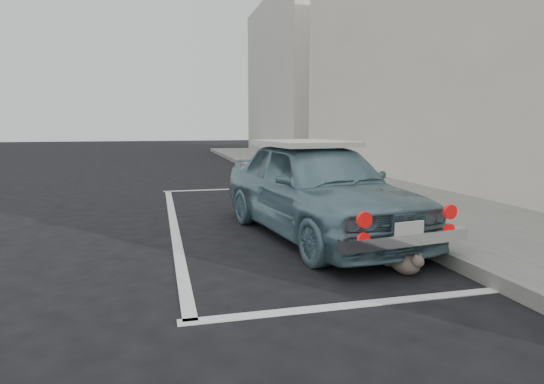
# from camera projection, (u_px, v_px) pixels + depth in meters

# --- Properties ---
(ground) EXTENTS (80.00, 80.00, 0.00)m
(ground) POSITION_uv_depth(u_px,v_px,m) (287.00, 289.00, 4.13)
(ground) COLOR black
(ground) RESTS_ON ground
(sidewalk) EXTENTS (2.80, 40.00, 0.15)m
(sidewalk) POSITION_uv_depth(u_px,v_px,m) (455.00, 219.00, 6.81)
(sidewalk) COLOR slate
(sidewalk) RESTS_ON ground
(shop_building) EXTENTS (3.50, 18.00, 7.00)m
(shop_building) POSITION_uv_depth(u_px,v_px,m) (539.00, 22.00, 8.98)
(shop_building) COLOR beige
(shop_building) RESTS_ON ground
(building_far) EXTENTS (3.50, 10.00, 8.00)m
(building_far) POSITION_uv_depth(u_px,v_px,m) (298.00, 77.00, 24.26)
(building_far) COLOR beige
(building_far) RESTS_ON ground
(pline_rear) EXTENTS (3.00, 0.12, 0.01)m
(pline_rear) POSITION_uv_depth(u_px,v_px,m) (361.00, 304.00, 3.77)
(pline_rear) COLOR silver
(pline_rear) RESTS_ON ground
(pline_front) EXTENTS (3.00, 0.12, 0.01)m
(pline_front) POSITION_uv_depth(u_px,v_px,m) (230.00, 189.00, 10.48)
(pline_front) COLOR silver
(pline_front) RESTS_ON ground
(pline_side) EXTENTS (0.12, 7.00, 0.01)m
(pline_side) POSITION_uv_depth(u_px,v_px,m) (174.00, 224.00, 6.79)
(pline_side) COLOR silver
(pline_side) RESTS_ON ground
(retro_coupe) EXTENTS (2.06, 3.99, 1.30)m
(retro_coupe) POSITION_uv_depth(u_px,v_px,m) (316.00, 187.00, 6.04)
(retro_coupe) COLOR #678C9A
(retro_coupe) RESTS_ON ground
(cat) EXTENTS (0.31, 0.45, 0.25)m
(cat) POSITION_uv_depth(u_px,v_px,m) (407.00, 263.00, 4.51)
(cat) COLOR brown
(cat) RESTS_ON ground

